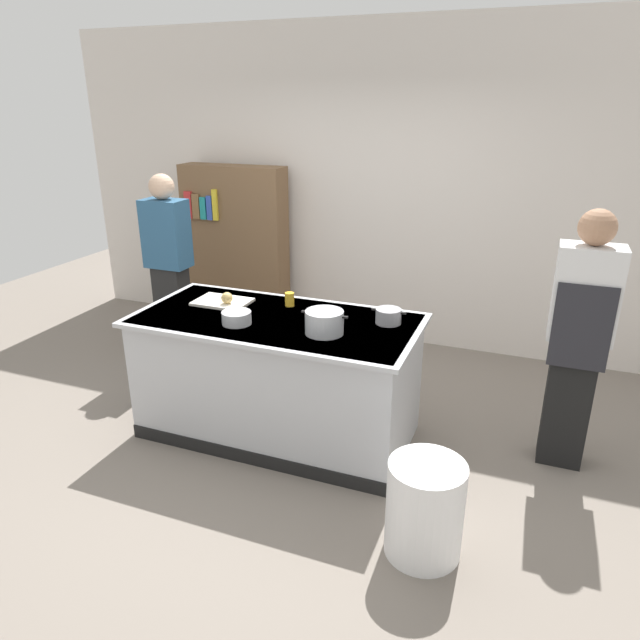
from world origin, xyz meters
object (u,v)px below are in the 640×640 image
stock_pot (324,322)px  juice_cup (290,299)px  person_chef (578,337)px  person_guest (169,265)px  onion (227,298)px  bookshelf (236,249)px  trash_bin (425,509)px  mixing_bowl (237,318)px  sauce_pan (388,316)px

stock_pot → juice_cup: bearing=136.5°
person_chef → person_guest: (-3.40, 0.48, -0.00)m
onion → juice_cup: (0.42, 0.17, -0.01)m
juice_cup → bookshelf: bearing=130.4°
onion → bookshelf: 1.92m
trash_bin → onion: bearing=151.4°
onion → juice_cup: size_ratio=0.85×
mixing_bowl → juice_cup: bearing=67.9°
person_guest → stock_pot: bearing=47.1°
mixing_bowl → trash_bin: mixing_bowl is taller
sauce_pan → juice_cup: (-0.76, 0.08, -0.00)m
juice_cup → person_guest: 1.55m
stock_pot → person_guest: bearing=152.5°
stock_pot → sauce_pan: bearing=43.9°
onion → mixing_bowl: onion is taller
trash_bin → person_guest: size_ratio=0.32×
juice_cup → trash_bin: bearing=-40.8°
sauce_pan → person_guest: bearing=163.6°
juice_cup → onion: bearing=-157.8°
sauce_pan → person_guest: 2.30m
person_guest → bookshelf: person_guest is taller
person_guest → onion: bearing=38.7°
stock_pot → person_chef: size_ratio=0.18×
stock_pot → sauce_pan: stock_pot is taller
juice_cup → mixing_bowl: bearing=-112.1°
person_chef → person_guest: 3.43m
onion → sauce_pan: 1.19m
bookshelf → stock_pot: bearing=-48.2°
juice_cup → person_chef: size_ratio=0.06×
mixing_bowl → trash_bin: size_ratio=0.36×
person_guest → bookshelf: bearing=156.0°
juice_cup → person_chef: person_chef is taller
sauce_pan → person_chef: person_chef is taller
stock_pot → bookshelf: bearing=131.8°
person_chef → bookshelf: (-3.25, 1.44, -0.06)m
trash_bin → bookshelf: 3.71m
person_guest → bookshelf: 0.97m
onion → mixing_bowl: bearing=-50.4°
person_guest → sauce_pan: bearing=58.2°
mixing_bowl → juice_cup: size_ratio=1.99×
onion → person_chef: (2.37, 0.26, -0.05)m
sauce_pan → bookshelf: bearing=142.1°
sauce_pan → mixing_bowl: (-0.95, -0.38, -0.01)m
stock_pot → trash_bin: bearing=-39.4°
juice_cup → trash_bin: size_ratio=0.18×
onion → person_guest: (-1.02, 0.74, -0.05)m
juice_cup → person_guest: size_ratio=0.06×
mixing_bowl → juice_cup: 0.49m
stock_pot → trash_bin: stock_pot is taller
bookshelf → person_guest: bearing=-98.6°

